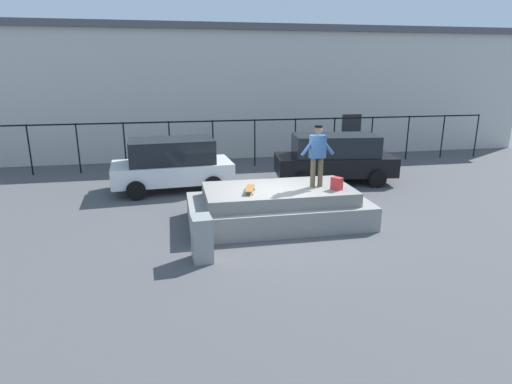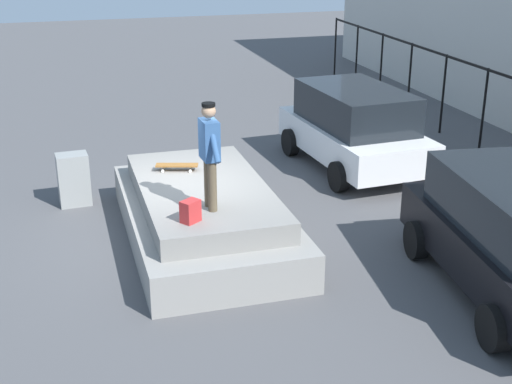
# 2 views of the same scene
# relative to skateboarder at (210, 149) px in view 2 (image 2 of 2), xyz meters

# --- Properties ---
(ground_plane) EXTENTS (60.00, 60.00, 0.00)m
(ground_plane) POSITION_rel_skateboarder_xyz_m (-1.20, -0.24, -1.99)
(ground_plane) COLOR #4C4C4F
(concrete_ledge) EXTENTS (4.96, 2.60, 1.01)m
(concrete_ledge) POSITION_rel_skateboarder_xyz_m (-1.06, 0.10, -1.53)
(concrete_ledge) COLOR gray
(concrete_ledge) RESTS_ON ground_plane
(skateboarder) EXTENTS (0.98, 0.26, 1.70)m
(skateboarder) POSITION_rel_skateboarder_xyz_m (0.00, 0.00, 0.00)
(skateboarder) COLOR brown
(skateboarder) RESTS_ON concrete_ledge
(skateboard) EXTENTS (0.40, 0.79, 0.12)m
(skateboard) POSITION_rel_skateboarder_xyz_m (-1.92, -0.20, -0.88)
(skateboard) COLOR brown
(skateboard) RESTS_ON concrete_ledge
(backpack) EXTENTS (0.33, 0.34, 0.34)m
(backpack) POSITION_rel_skateboarder_xyz_m (0.44, -0.41, -0.81)
(backpack) COLOR red
(backpack) RESTS_ON concrete_ledge
(car_white_hatchback_near) EXTENTS (4.27, 2.44, 1.82)m
(car_white_hatchback_near) POSITION_rel_skateboarder_xyz_m (-3.92, 4.17, -1.04)
(car_white_hatchback_near) COLOR white
(car_white_hatchback_near) RESTS_ON ground_plane
(utility_box) EXTENTS (0.48, 0.63, 1.03)m
(utility_box) POSITION_rel_skateboarder_xyz_m (-3.35, -2.01, -1.47)
(utility_box) COLOR gray
(utility_box) RESTS_ON ground_plane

